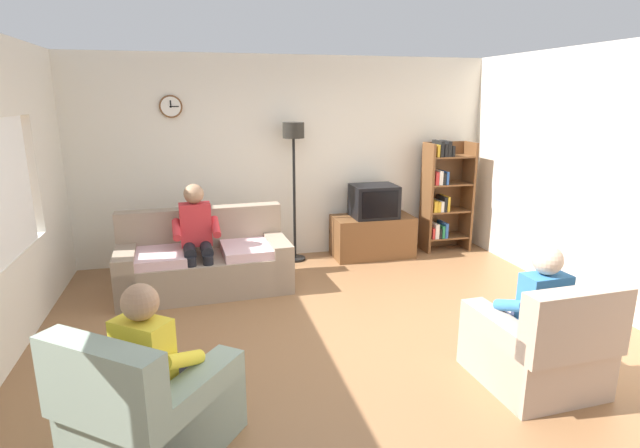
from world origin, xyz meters
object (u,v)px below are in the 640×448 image
(couch, at_px, (205,263))
(person_in_left_armchair, at_px, (156,358))
(tv_stand, at_px, (372,236))
(person_on_couch, at_px, (197,234))
(bookshelf, at_px, (443,194))
(person_in_right_armchair, at_px, (534,307))
(armchair_near_bookshelf, at_px, (537,349))
(floor_lamp, at_px, (294,154))
(tv, at_px, (374,201))
(armchair_near_window, at_px, (150,411))

(couch, xyz_separation_m, person_in_left_armchair, (-0.34, -2.65, 0.29))
(tv_stand, height_order, person_on_couch, person_on_couch)
(couch, xyz_separation_m, tv_stand, (2.30, 0.69, -0.03))
(bookshelf, relative_size, person_in_left_armchair, 1.41)
(person_in_right_armchair, bearing_deg, armchair_near_bookshelf, -87.74)
(floor_lamp, relative_size, person_on_couch, 1.49)
(bookshelf, distance_m, person_in_left_armchair, 5.05)
(tv, height_order, person_in_right_armchair, person_in_right_armchair)
(bookshelf, distance_m, armchair_near_bookshelf, 3.57)
(couch, distance_m, bookshelf, 3.50)
(couch, bearing_deg, armchair_near_window, -98.32)
(tv, xyz_separation_m, person_on_couch, (-2.36, -0.78, -0.09))
(tv, height_order, person_in_left_armchair, person_in_left_armchair)
(armchair_near_window, xyz_separation_m, person_on_couch, (0.33, 2.61, 0.41))
(couch, height_order, person_on_couch, person_on_couch)
(armchair_near_window, relative_size, person_in_left_armchair, 1.06)
(tv, xyz_separation_m, person_in_left_armchair, (-2.64, -3.32, -0.19))
(tv_stand, distance_m, person_in_right_armchair, 3.26)
(tv, relative_size, person_on_couch, 0.48)
(bookshelf, distance_m, person_on_couch, 3.56)
(tv_stand, xyz_separation_m, armchair_near_bookshelf, (0.13, -3.33, 0.00))
(armchair_near_bookshelf, relative_size, person_in_left_armchair, 0.81)
(person_on_couch, bearing_deg, armchair_near_bookshelf, -45.40)
(couch, relative_size, tv_stand, 1.77)
(armchair_near_window, height_order, person_in_left_armchair, person_in_left_armchair)
(armchair_near_bookshelf, height_order, person_in_right_armchair, person_in_right_armchair)
(person_on_couch, distance_m, person_in_left_armchair, 2.55)
(armchair_near_bookshelf, relative_size, person_on_couch, 0.73)
(armchair_near_window, xyz_separation_m, person_in_left_armchair, (0.06, 0.07, 0.32))
(tv_stand, relative_size, bookshelf, 0.69)
(armchair_near_bookshelf, distance_m, person_on_couch, 3.57)
(couch, distance_m, floor_lamp, 1.84)
(armchair_near_window, distance_m, armchair_near_bookshelf, 2.83)
(armchair_near_window, bearing_deg, tv_stand, 51.72)
(couch, distance_m, tv, 2.44)
(person_in_left_armchair, bearing_deg, tv, 51.51)
(couch, xyz_separation_m, floor_lamp, (1.22, 0.79, 1.14))
(bookshelf, bearing_deg, tv_stand, -176.32)
(tv, relative_size, bookshelf, 0.38)
(couch, height_order, tv, tv)
(tv, xyz_separation_m, armchair_near_bookshelf, (0.13, -3.31, -0.50))
(person_in_left_armchair, distance_m, person_in_right_armchair, 2.77)
(bookshelf, distance_m, armchair_near_window, 5.16)
(armchair_near_window, height_order, person_on_couch, person_on_couch)
(bookshelf, xyz_separation_m, person_on_couch, (-3.45, -0.87, -0.11))
(couch, bearing_deg, person_in_right_armchair, -46.46)
(tv_stand, bearing_deg, person_in_left_armchair, -128.28)
(couch, height_order, armchair_near_bookshelf, same)
(bookshelf, relative_size, armchair_near_bookshelf, 1.74)
(armchair_near_bookshelf, xyz_separation_m, person_in_right_armchair, (-0.00, 0.09, 0.32))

